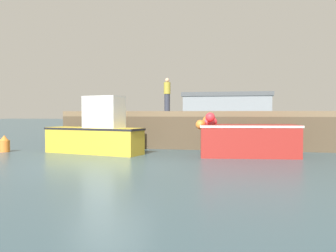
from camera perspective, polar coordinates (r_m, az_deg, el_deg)
ground at (r=11.79m, az=-9.13°, el=-6.32°), size 120.00×160.00×0.10m
pier at (r=19.24m, az=7.79°, el=1.38°), size 14.52×7.00×1.74m
fishing_boat_near_left at (r=15.21m, az=-11.07°, el=-1.04°), size 4.39×2.04×2.33m
fishing_boat_near_right at (r=14.27m, az=12.08°, el=-1.95°), size 3.94×2.02×1.68m
rowboat at (r=15.50m, az=13.19°, el=-3.43°), size 1.65×0.91×0.42m
dockworker at (r=18.81m, az=-0.13°, el=4.89°), size 0.34×0.34×1.69m
warehouse at (r=45.37m, az=9.19°, el=2.56°), size 10.67×4.63×4.10m
mooring_buoy_foreground at (r=17.08m, az=-24.02°, el=-2.60°), size 0.44×0.44×0.71m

